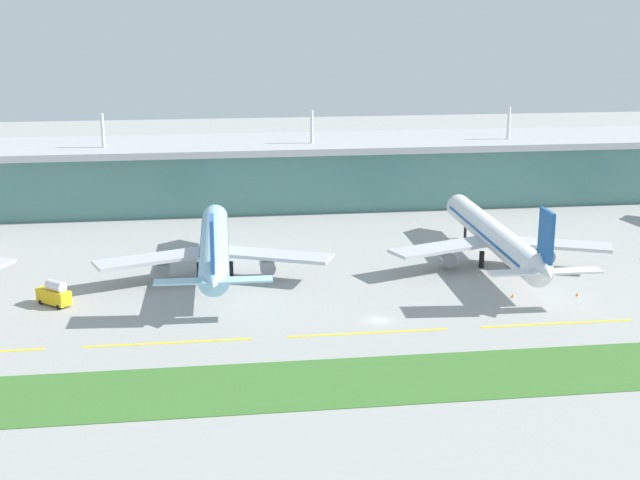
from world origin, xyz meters
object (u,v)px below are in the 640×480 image
Objects in this scene: airliner_near_middle at (214,247)px; fuel_truck at (54,294)px; airliner_far_middle at (495,237)px; safety_cone_nose_front at (513,296)px; safety_cone_left_wingtip at (577,294)px.

fuel_truck is (-30.28, -14.01, -4.18)m from airliner_near_middle.
fuel_truck is (-90.40, -14.41, -4.19)m from airliner_far_middle.
airliner_far_middle reaches higher than safety_cone_nose_front.
airliner_near_middle is at bearing -179.61° from airliner_far_middle.
fuel_truck is at bearing 175.35° from safety_cone_left_wingtip.
safety_cone_left_wingtip is at bearing -67.70° from airliner_far_middle.
airliner_near_middle is 8.73× the size of fuel_truck.
safety_cone_left_wingtip is at bearing -17.69° from airliner_near_middle.
fuel_truck is 87.20m from safety_cone_nose_front.
fuel_truck is at bearing -155.17° from airliner_near_middle.
safety_cone_left_wingtip is (99.63, -8.11, -1.91)m from fuel_truck.
airliner_far_middle is at bearing 9.06° from fuel_truck.
airliner_near_middle reaches higher than fuel_truck.
airliner_far_middle is 97.06× the size of safety_cone_left_wingtip.
safety_cone_left_wingtip is at bearing -4.03° from safety_cone_nose_front.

